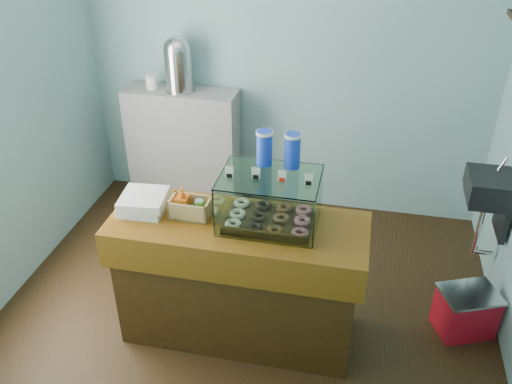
% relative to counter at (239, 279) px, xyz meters
% --- Properties ---
extents(ground, '(3.50, 3.50, 0.00)m').
position_rel_counter_xyz_m(ground, '(0.00, 0.25, -0.46)').
color(ground, black).
rests_on(ground, ground).
extents(room_shell, '(3.54, 3.04, 2.82)m').
position_rel_counter_xyz_m(room_shell, '(0.03, 0.26, 1.25)').
color(room_shell, '#79A7B1').
rests_on(room_shell, ground).
extents(counter, '(1.60, 0.60, 0.90)m').
position_rel_counter_xyz_m(counter, '(0.00, 0.00, 0.00)').
color(counter, '#3D250B').
rests_on(counter, ground).
extents(back_shelf, '(1.00, 0.32, 1.10)m').
position_rel_counter_xyz_m(back_shelf, '(-0.90, 1.57, 0.09)').
color(back_shelf, gray).
rests_on(back_shelf, ground).
extents(display_case, '(0.59, 0.43, 0.54)m').
position_rel_counter_xyz_m(display_case, '(0.19, 0.09, 0.62)').
color(display_case, '#33200F').
rests_on(display_case, counter).
extents(condiment_crate, '(0.25, 0.16, 0.19)m').
position_rel_counter_xyz_m(condiment_crate, '(-0.32, 0.02, 0.51)').
color(condiment_crate, tan).
rests_on(condiment_crate, counter).
extents(pastry_boxes, '(0.31, 0.31, 0.11)m').
position_rel_counter_xyz_m(pastry_boxes, '(-0.62, 0.03, 0.50)').
color(pastry_boxes, white).
rests_on(pastry_boxes, counter).
extents(coffee_urn, '(0.26, 0.26, 0.48)m').
position_rel_counter_xyz_m(coffee_urn, '(-0.89, 1.57, 0.89)').
color(coffee_urn, silver).
rests_on(coffee_urn, back_shelf).
extents(red_cooler, '(0.46, 0.41, 0.33)m').
position_rel_counter_xyz_m(red_cooler, '(1.51, 0.33, -0.29)').
color(red_cooler, red).
rests_on(red_cooler, ground).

